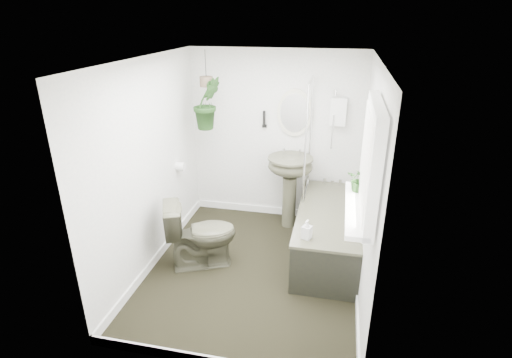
# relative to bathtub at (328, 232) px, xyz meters

# --- Properties ---
(floor) EXTENTS (2.30, 2.80, 0.02)m
(floor) POSITION_rel_bathtub_xyz_m (-0.80, -0.50, -0.30)
(floor) COLOR black
(floor) RESTS_ON ground
(ceiling) EXTENTS (2.30, 2.80, 0.02)m
(ceiling) POSITION_rel_bathtub_xyz_m (-0.80, -0.50, 2.02)
(ceiling) COLOR white
(ceiling) RESTS_ON ground
(wall_back) EXTENTS (2.30, 0.02, 2.30)m
(wall_back) POSITION_rel_bathtub_xyz_m (-0.80, 0.91, 0.86)
(wall_back) COLOR white
(wall_back) RESTS_ON ground
(wall_front) EXTENTS (2.30, 0.02, 2.30)m
(wall_front) POSITION_rel_bathtub_xyz_m (-0.80, -1.91, 0.86)
(wall_front) COLOR white
(wall_front) RESTS_ON ground
(wall_left) EXTENTS (0.02, 2.80, 2.30)m
(wall_left) POSITION_rel_bathtub_xyz_m (-1.96, -0.50, 0.86)
(wall_left) COLOR white
(wall_left) RESTS_ON ground
(wall_right) EXTENTS (0.02, 2.80, 2.30)m
(wall_right) POSITION_rel_bathtub_xyz_m (0.36, -0.50, 0.86)
(wall_right) COLOR white
(wall_right) RESTS_ON ground
(skirting) EXTENTS (2.30, 2.80, 0.10)m
(skirting) POSITION_rel_bathtub_xyz_m (-0.80, -0.50, -0.24)
(skirting) COLOR white
(skirting) RESTS_ON floor
(bathtub) EXTENTS (0.72, 1.72, 0.58)m
(bathtub) POSITION_rel_bathtub_xyz_m (0.00, 0.00, 0.00)
(bathtub) COLOR #4A4A37
(bathtub) RESTS_ON floor
(bath_screen) EXTENTS (0.04, 0.72, 1.40)m
(bath_screen) POSITION_rel_bathtub_xyz_m (-0.33, 0.49, 0.99)
(bath_screen) COLOR silver
(bath_screen) RESTS_ON bathtub
(shower_box) EXTENTS (0.20, 0.10, 0.35)m
(shower_box) POSITION_rel_bathtub_xyz_m (0.00, 0.84, 1.26)
(shower_box) COLOR white
(shower_box) RESTS_ON wall_back
(oval_mirror) EXTENTS (0.46, 0.03, 0.62)m
(oval_mirror) POSITION_rel_bathtub_xyz_m (-0.55, 0.87, 1.21)
(oval_mirror) COLOR beige
(oval_mirror) RESTS_ON wall_back
(wall_sconce) EXTENTS (0.04, 0.04, 0.22)m
(wall_sconce) POSITION_rel_bathtub_xyz_m (-0.95, 0.86, 1.11)
(wall_sconce) COLOR black
(wall_sconce) RESTS_ON wall_back
(toilet_roll_holder) EXTENTS (0.11, 0.11, 0.11)m
(toilet_roll_holder) POSITION_rel_bathtub_xyz_m (-1.90, 0.20, 0.61)
(toilet_roll_holder) COLOR white
(toilet_roll_holder) RESTS_ON wall_left
(window_recess) EXTENTS (0.08, 1.00, 0.90)m
(window_recess) POSITION_rel_bathtub_xyz_m (0.29, -1.20, 1.36)
(window_recess) COLOR white
(window_recess) RESTS_ON wall_right
(window_sill) EXTENTS (0.18, 1.00, 0.04)m
(window_sill) POSITION_rel_bathtub_xyz_m (0.22, -1.20, 0.94)
(window_sill) COLOR white
(window_sill) RESTS_ON wall_right
(window_blinds) EXTENTS (0.01, 0.86, 0.76)m
(window_blinds) POSITION_rel_bathtub_xyz_m (0.24, -1.20, 1.36)
(window_blinds) COLOR white
(window_blinds) RESTS_ON wall_right
(toilet) EXTENTS (0.89, 0.72, 0.80)m
(toilet) POSITION_rel_bathtub_xyz_m (-1.40, -0.52, 0.11)
(toilet) COLOR #4A4A37
(toilet) RESTS_ON floor
(pedestal_sink) EXTENTS (0.60, 0.51, 0.99)m
(pedestal_sink) POSITION_rel_bathtub_xyz_m (-0.55, 0.60, 0.21)
(pedestal_sink) COLOR #4A4A37
(pedestal_sink) RESTS_ON floor
(sill_plant) EXTENTS (0.25, 0.24, 0.22)m
(sill_plant) POSITION_rel_bathtub_xyz_m (0.24, -0.90, 1.07)
(sill_plant) COLOR black
(sill_plant) RESTS_ON window_sill
(hanging_plant) EXTENTS (0.46, 0.45, 0.65)m
(hanging_plant) POSITION_rel_bathtub_xyz_m (-1.59, 0.45, 1.38)
(hanging_plant) COLOR black
(hanging_plant) RESTS_ON ceiling
(soap_bottle) EXTENTS (0.12, 0.12, 0.20)m
(soap_bottle) POSITION_rel_bathtub_xyz_m (-0.21, -0.67, 0.39)
(soap_bottle) COLOR black
(soap_bottle) RESTS_ON bathtub
(hanging_pot) EXTENTS (0.16, 0.16, 0.12)m
(hanging_pot) POSITION_rel_bathtub_xyz_m (-1.59, 0.45, 1.64)
(hanging_pot) COLOR brown
(hanging_pot) RESTS_ON ceiling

